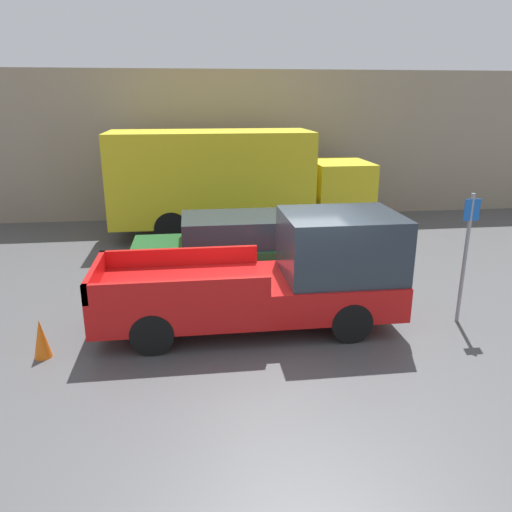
{
  "coord_description": "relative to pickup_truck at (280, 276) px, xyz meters",
  "views": [
    {
      "loc": [
        -1.77,
        -8.58,
        4.17
      ],
      "look_at": [
        -0.5,
        1.04,
        1.07
      ],
      "focal_mm": 35.0,
      "sensor_mm": 36.0,
      "label": 1
    }
  ],
  "objects": [
    {
      "name": "car",
      "position": [
        -0.65,
        2.76,
        -0.22
      ],
      "size": [
        4.65,
        1.95,
        1.5
      ],
      "color": "#1E592D",
      "rests_on": "ground"
    },
    {
      "name": "traffic_cone",
      "position": [
        -4.16,
        -0.75,
        -0.64
      ],
      "size": [
        0.29,
        0.29,
        0.68
      ],
      "color": "orange",
      "rests_on": "ground"
    },
    {
      "name": "building_wall",
      "position": [
        0.18,
        9.2,
        1.55
      ],
      "size": [
        28.0,
        0.15,
        5.07
      ],
      "color": "gray",
      "rests_on": "ground"
    },
    {
      "name": "pickup_truck",
      "position": [
        0.0,
        0.0,
        0.0
      ],
      "size": [
        5.58,
        1.95,
        2.14
      ],
      "color": "red",
      "rests_on": "ground"
    },
    {
      "name": "parking_sign",
      "position": [
        3.46,
        -0.33,
        0.43
      ],
      "size": [
        0.3,
        0.07,
        2.52
      ],
      "color": "gray",
      "rests_on": "ground"
    },
    {
      "name": "delivery_truck",
      "position": [
        -0.33,
        6.74,
        0.75
      ],
      "size": [
        7.99,
        2.37,
        3.2
      ],
      "color": "gold",
      "rests_on": "ground"
    },
    {
      "name": "ground_plane",
      "position": [
        0.18,
        -0.04,
        -0.98
      ],
      "size": [
        60.0,
        60.0,
        0.0
      ],
      "primitive_type": "plane",
      "color": "#4C4C4F"
    }
  ]
}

